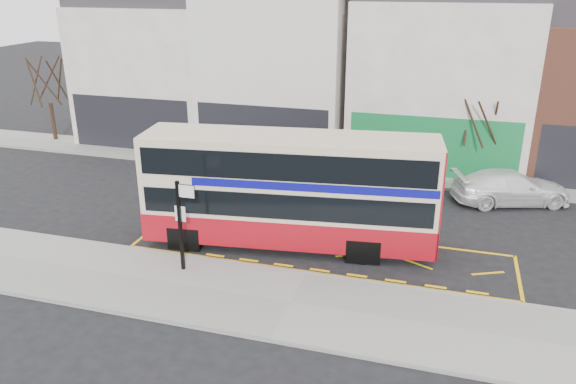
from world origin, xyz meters
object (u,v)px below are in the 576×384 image
(bus_stop_post, at_px, (182,218))
(car_silver, at_px, (220,161))
(double_decker_bus, at_px, (290,189))
(street_tree_left, at_px, (45,69))
(street_tree_right, at_px, (482,109))
(car_grey, at_px, (395,174))
(car_white, at_px, (511,187))

(bus_stop_post, relative_size, car_silver, 0.71)
(bus_stop_post, xyz_separation_m, car_silver, (-2.85, 9.87, -1.31))
(double_decker_bus, height_order, bus_stop_post, double_decker_bus)
(double_decker_bus, bearing_deg, bus_stop_post, -139.70)
(street_tree_left, xyz_separation_m, street_tree_right, (24.89, -0.27, -0.80))
(car_silver, xyz_separation_m, car_grey, (8.86, 0.76, -0.10))
(car_white, bearing_deg, street_tree_left, 64.55)
(car_silver, distance_m, street_tree_right, 13.18)
(car_white, distance_m, street_tree_left, 26.83)
(car_silver, relative_size, car_grey, 1.11)
(bus_stop_post, bearing_deg, car_grey, 59.87)
(car_white, height_order, street_tree_left, street_tree_left)
(street_tree_left, bearing_deg, double_decker_bus, -28.29)
(car_white, bearing_deg, car_silver, 71.36)
(bus_stop_post, bearing_deg, car_white, 41.12)
(street_tree_right, bearing_deg, car_silver, -167.72)
(double_decker_bus, height_order, street_tree_right, street_tree_right)
(double_decker_bus, height_order, car_white, double_decker_bus)
(bus_stop_post, height_order, car_silver, bus_stop_post)
(street_tree_left, bearing_deg, street_tree_right, -0.63)
(double_decker_bus, distance_m, car_grey, 8.26)
(car_silver, height_order, street_tree_right, street_tree_right)
(bus_stop_post, relative_size, car_grey, 0.79)
(car_white, xyz_separation_m, street_tree_left, (-26.41, 2.85, 3.72))
(bus_stop_post, height_order, street_tree_right, street_tree_right)
(car_grey, height_order, street_tree_left, street_tree_left)
(car_grey, bearing_deg, double_decker_bus, 171.07)
(car_grey, xyz_separation_m, street_tree_left, (-21.19, 2.25, 3.80))
(car_silver, xyz_separation_m, car_white, (14.08, 0.16, -0.02))
(car_white, bearing_deg, bus_stop_post, 112.45)
(car_white, relative_size, street_tree_right, 0.96)
(street_tree_right, bearing_deg, bus_stop_post, -127.63)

